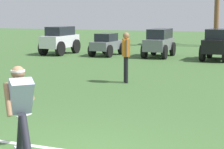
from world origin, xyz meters
TOP-DOWN VIEW (x-y plane):
  - frisbee_thrower at (-0.51, -0.04)m, footprint 0.73×0.97m
  - frisbee_in_flight at (-0.84, 0.56)m, footprint 0.29×0.30m
  - teammate_near_sideline at (-1.21, 7.13)m, footprint 0.33×0.47m
  - parked_car_slot_a at (-7.12, 14.34)m, footprint 1.32×2.42m
  - parked_car_slot_b at (-4.62, 14.50)m, footprint 1.23×2.26m
  - parked_car_slot_c at (-2.06, 14.80)m, footprint 1.16×2.41m
  - parked_car_slot_d at (0.72, 14.38)m, footprint 1.31×2.41m

SIDE VIEW (x-z plane):
  - frisbee_in_flight at x=-0.84m, z-range 0.45..0.55m
  - parked_car_slot_b at x=-4.62m, z-range 0.01..1.11m
  - parked_car_slot_c at x=-2.06m, z-range 0.05..1.39m
  - parked_car_slot_a at x=-7.12m, z-range 0.04..1.44m
  - parked_car_slot_d at x=0.72m, z-range 0.04..1.44m
  - frisbee_thrower at x=-0.51m, z-range 0.09..1.50m
  - teammate_near_sideline at x=-1.21m, z-range 0.16..1.72m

